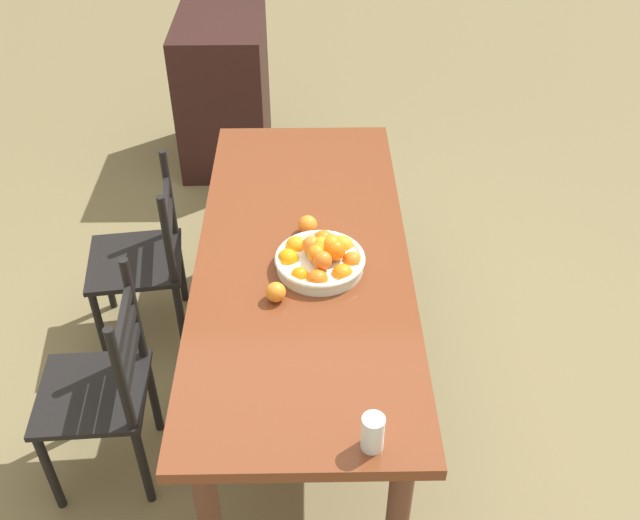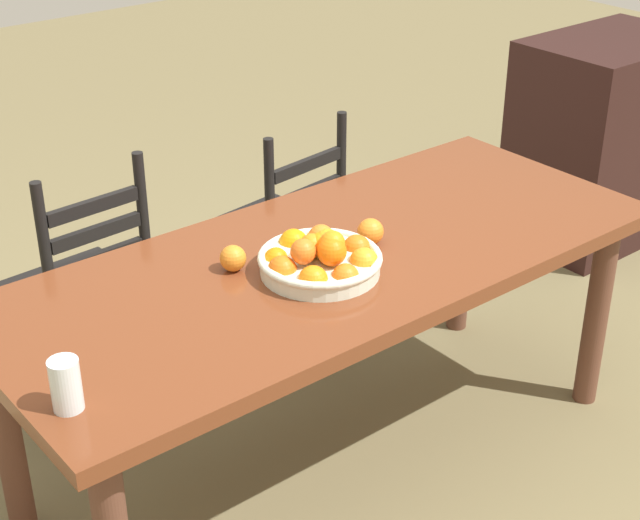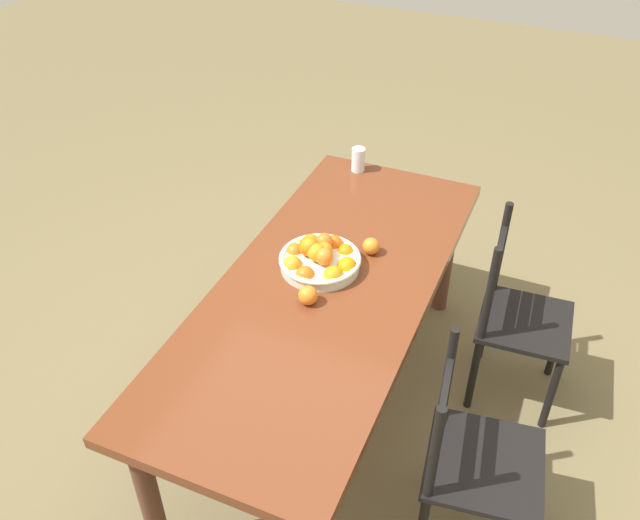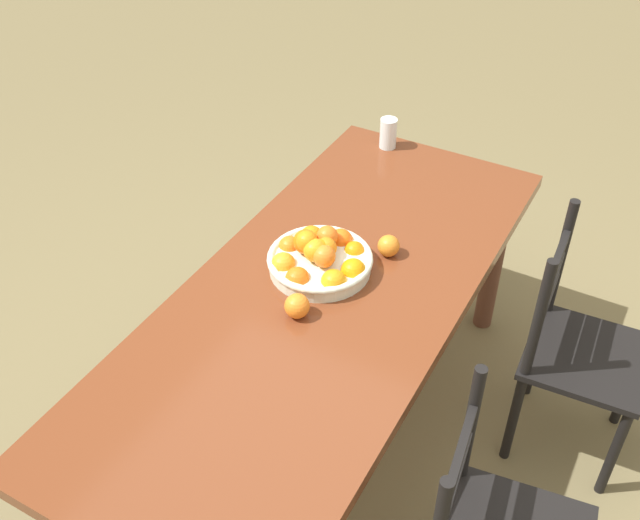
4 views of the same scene
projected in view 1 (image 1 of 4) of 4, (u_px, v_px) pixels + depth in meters
ground_plane at (305, 379)px, 3.36m from camera, size 12.00×12.00×0.00m
dining_table at (303, 270)px, 2.94m from camera, size 2.06×0.85×0.76m
chair_near_window at (104, 391)px, 2.71m from camera, size 0.43×0.43×0.95m
chair_by_cabinet at (144, 260)px, 3.36m from camera, size 0.48×0.48×0.90m
cabinet at (224, 91)px, 4.65m from camera, size 0.80×0.54×0.94m
fruit_bowl at (321, 259)px, 2.78m from camera, size 0.35×0.35×0.14m
orange_loose_0 at (276, 292)px, 2.64m from camera, size 0.08×0.08×0.08m
orange_loose_1 at (308, 225)px, 2.96m from camera, size 0.08×0.08×0.08m
drinking_glass at (373, 433)px, 2.12m from camera, size 0.07×0.07×0.13m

